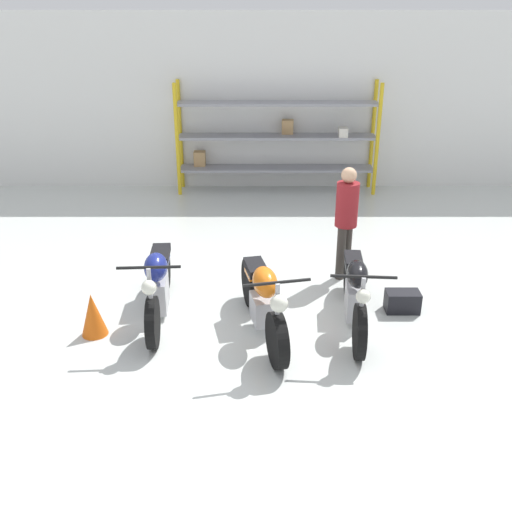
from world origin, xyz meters
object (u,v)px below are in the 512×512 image
Objects in this scene: motorcycle_black at (352,291)px; person_browsing at (344,214)px; toolbox at (400,301)px; shelving_rack at (273,137)px; motorcycle_orange at (261,299)px; traffic_cone at (90,315)px; motorcycle_blue at (156,283)px.

person_browsing is (0.06, 1.35, 0.52)m from motorcycle_black.
motorcycle_black is at bearing -156.76° from toolbox.
shelving_rack reaches higher than motorcycle_orange.
person_browsing is 3.02× the size of traffic_cone.
person_browsing is (1.20, 1.59, 0.51)m from motorcycle_orange.
person_browsing reaches higher than motorcycle_black.
toolbox is (0.70, 0.30, -0.31)m from motorcycle_black.
motorcycle_orange reaches higher than motorcycle_blue.
shelving_rack is at bearing -167.45° from motorcycle_black.
person_browsing is at bearing 110.71° from motorcycle_blue.
motorcycle_blue is at bearing -107.18° from shelving_rack.
person_browsing is 3.72m from traffic_cone.
shelving_rack reaches higher than traffic_cone.
motorcycle_orange is (-0.33, -5.85, -0.69)m from shelving_rack.
shelving_rack reaches higher than motorcycle_blue.
person_browsing is at bearing 121.34° from toolbox.
traffic_cone is at bearing -171.59° from toolbox.
toolbox is (1.51, -5.31, -1.02)m from shelving_rack.
shelving_rack is at bearing 67.87° from traffic_cone.
motorcycle_blue is at bearing 34.54° from traffic_cone.
motorcycle_black is 3.23m from traffic_cone.
traffic_cone is at bearing -80.79° from motorcycle_black.
shelving_rack is 5.90m from motorcycle_orange.
motorcycle_black is 1.31× the size of person_browsing.
shelving_rack is at bearing 105.93° from toolbox.
motorcycle_orange reaches higher than toolbox.
person_browsing reaches higher than toolbox.
motorcycle_blue reaches higher than traffic_cone.
motorcycle_orange is 0.95× the size of motorcycle_black.
motorcycle_black is at bearing -81.70° from shelving_rack.
person_browsing is at bearing 26.48° from traffic_cone.
motorcycle_orange is 1.25× the size of person_browsing.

